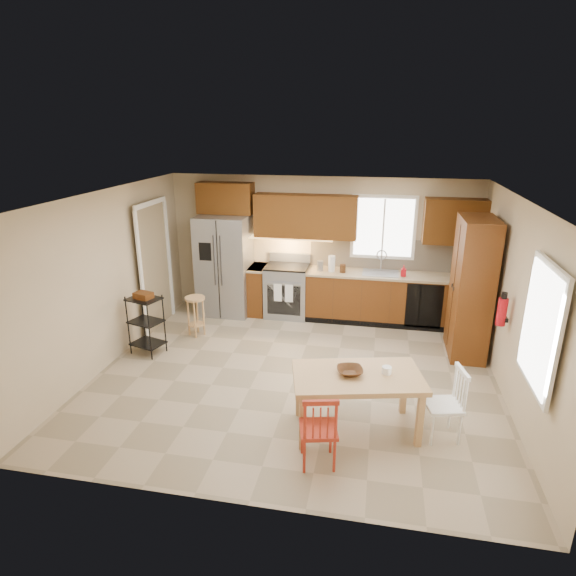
# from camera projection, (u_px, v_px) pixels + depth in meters

# --- Properties ---
(floor) EXTENTS (5.50, 5.50, 0.00)m
(floor) POSITION_uv_depth(u_px,v_px,m) (296.00, 375.00, 6.79)
(floor) COLOR tan
(floor) RESTS_ON ground
(ceiling) EXTENTS (5.50, 5.00, 0.02)m
(ceiling) POSITION_uv_depth(u_px,v_px,m) (297.00, 197.00, 5.98)
(ceiling) COLOR silver
(ceiling) RESTS_ON ground
(wall_back) EXTENTS (5.50, 0.02, 2.50)m
(wall_back) POSITION_uv_depth(u_px,v_px,m) (320.00, 247.00, 8.70)
(wall_back) COLOR #CCB793
(wall_back) RESTS_ON ground
(wall_front) EXTENTS (5.50, 0.02, 2.50)m
(wall_front) POSITION_uv_depth(u_px,v_px,m) (244.00, 387.00, 4.06)
(wall_front) COLOR #CCB793
(wall_front) RESTS_ON ground
(wall_left) EXTENTS (0.02, 5.00, 2.50)m
(wall_left) POSITION_uv_depth(u_px,v_px,m) (107.00, 279.00, 6.88)
(wall_left) COLOR #CCB793
(wall_left) RESTS_ON ground
(wall_right) EXTENTS (0.02, 5.00, 2.50)m
(wall_right) POSITION_uv_depth(u_px,v_px,m) (517.00, 306.00, 5.89)
(wall_right) COLOR #CCB793
(wall_right) RESTS_ON ground
(refrigerator) EXTENTS (0.92, 0.75, 1.82)m
(refrigerator) POSITION_uv_depth(u_px,v_px,m) (225.00, 265.00, 8.77)
(refrigerator) COLOR gray
(refrigerator) RESTS_ON floor
(range_stove) EXTENTS (0.76, 0.63, 0.92)m
(range_stove) POSITION_uv_depth(u_px,v_px,m) (287.00, 291.00, 8.77)
(range_stove) COLOR gray
(range_stove) RESTS_ON floor
(base_cabinet_narrow) EXTENTS (0.30, 0.60, 0.90)m
(base_cabinet_narrow) POSITION_uv_depth(u_px,v_px,m) (258.00, 290.00, 8.88)
(base_cabinet_narrow) COLOR #5B2C10
(base_cabinet_narrow) RESTS_ON floor
(base_cabinet_run) EXTENTS (2.92, 0.60, 0.90)m
(base_cabinet_run) POSITION_uv_depth(u_px,v_px,m) (390.00, 298.00, 8.45)
(base_cabinet_run) COLOR #5B2C10
(base_cabinet_run) RESTS_ON floor
(dishwasher) EXTENTS (0.60, 0.02, 0.78)m
(dishwasher) POSITION_uv_depth(u_px,v_px,m) (424.00, 306.00, 8.08)
(dishwasher) COLOR black
(dishwasher) RESTS_ON floor
(backsplash) EXTENTS (2.92, 0.03, 0.55)m
(backsplash) POSITION_uv_depth(u_px,v_px,m) (393.00, 254.00, 8.48)
(backsplash) COLOR beige
(backsplash) RESTS_ON wall_back
(upper_over_fridge) EXTENTS (1.00, 0.35, 0.55)m
(upper_over_fridge) POSITION_uv_depth(u_px,v_px,m) (225.00, 198.00, 8.57)
(upper_over_fridge) COLOR #613310
(upper_over_fridge) RESTS_ON wall_back
(upper_left_block) EXTENTS (1.80, 0.35, 0.75)m
(upper_left_block) POSITION_uv_depth(u_px,v_px,m) (305.00, 216.00, 8.40)
(upper_left_block) COLOR #613310
(upper_left_block) RESTS_ON wall_back
(upper_right_block) EXTENTS (1.00, 0.35, 0.75)m
(upper_right_block) POSITION_uv_depth(u_px,v_px,m) (455.00, 222.00, 7.95)
(upper_right_block) COLOR #613310
(upper_right_block) RESTS_ON wall_back
(window_back) EXTENTS (1.12, 0.04, 1.12)m
(window_back) POSITION_uv_depth(u_px,v_px,m) (383.00, 227.00, 8.36)
(window_back) COLOR white
(window_back) RESTS_ON wall_back
(sink) EXTENTS (0.62, 0.46, 0.16)m
(sink) POSITION_uv_depth(u_px,v_px,m) (380.00, 275.00, 8.35)
(sink) COLOR gray
(sink) RESTS_ON base_cabinet_run
(undercab_glow) EXTENTS (1.60, 0.30, 0.01)m
(undercab_glow) POSITION_uv_depth(u_px,v_px,m) (288.00, 238.00, 8.56)
(undercab_glow) COLOR #FFBF66
(undercab_glow) RESTS_ON wall_back
(soap_bottle) EXTENTS (0.09, 0.09, 0.19)m
(soap_bottle) POSITION_uv_depth(u_px,v_px,m) (404.00, 271.00, 8.15)
(soap_bottle) COLOR #AE0C14
(soap_bottle) RESTS_ON base_cabinet_run
(paper_towel) EXTENTS (0.12, 0.12, 0.28)m
(paper_towel) POSITION_uv_depth(u_px,v_px,m) (332.00, 264.00, 8.40)
(paper_towel) COLOR white
(paper_towel) RESTS_ON base_cabinet_run
(canister_steel) EXTENTS (0.11, 0.11, 0.18)m
(canister_steel) POSITION_uv_depth(u_px,v_px,m) (320.00, 266.00, 8.45)
(canister_steel) COLOR gray
(canister_steel) RESTS_ON base_cabinet_run
(canister_wood) EXTENTS (0.10, 0.10, 0.14)m
(canister_wood) POSITION_uv_depth(u_px,v_px,m) (343.00, 269.00, 8.36)
(canister_wood) COLOR #502A15
(canister_wood) RESTS_ON base_cabinet_run
(pantry) EXTENTS (0.50, 0.95, 2.10)m
(pantry) POSITION_uv_depth(u_px,v_px,m) (471.00, 288.00, 7.12)
(pantry) COLOR #5B2C10
(pantry) RESTS_ON floor
(fire_extinguisher) EXTENTS (0.12, 0.12, 0.36)m
(fire_extinguisher) POSITION_uv_depth(u_px,v_px,m) (502.00, 312.00, 6.10)
(fire_extinguisher) COLOR #AE0C14
(fire_extinguisher) RESTS_ON wall_right
(window_right) EXTENTS (0.04, 1.02, 1.32)m
(window_right) POSITION_uv_depth(u_px,v_px,m) (541.00, 327.00, 4.77)
(window_right) COLOR white
(window_right) RESTS_ON wall_right
(doorway) EXTENTS (0.04, 0.95, 2.10)m
(doorway) POSITION_uv_depth(u_px,v_px,m) (154.00, 268.00, 8.14)
(doorway) COLOR #8C7A59
(doorway) RESTS_ON wall_left
(dining_table) EXTENTS (1.58, 1.11, 0.70)m
(dining_table) POSITION_uv_depth(u_px,v_px,m) (356.00, 403.00, 5.47)
(dining_table) COLOR tan
(dining_table) RESTS_ON floor
(chair_red) EXTENTS (0.47, 0.47, 0.84)m
(chair_red) POSITION_uv_depth(u_px,v_px,m) (318.00, 428.00, 4.91)
(chair_red) COLOR #A72A19
(chair_red) RESTS_ON floor
(chair_white) EXTENTS (0.47, 0.47, 0.84)m
(chair_white) POSITION_uv_depth(u_px,v_px,m) (443.00, 404.00, 5.32)
(chair_white) COLOR white
(chair_white) RESTS_ON floor
(table_bowl) EXTENTS (0.35, 0.35, 0.07)m
(table_bowl) POSITION_uv_depth(u_px,v_px,m) (350.00, 374.00, 5.37)
(table_bowl) COLOR #502A15
(table_bowl) RESTS_ON dining_table
(table_jar) EXTENTS (0.12, 0.12, 0.11)m
(table_jar) POSITION_uv_depth(u_px,v_px,m) (387.00, 372.00, 5.37)
(table_jar) COLOR white
(table_jar) RESTS_ON dining_table
(bar_stool) EXTENTS (0.39, 0.39, 0.67)m
(bar_stool) POSITION_uv_depth(u_px,v_px,m) (196.00, 316.00, 7.96)
(bar_stool) COLOR tan
(bar_stool) RESTS_ON floor
(utility_cart) EXTENTS (0.55, 0.48, 0.93)m
(utility_cart) POSITION_uv_depth(u_px,v_px,m) (146.00, 325.00, 7.31)
(utility_cart) COLOR black
(utility_cart) RESTS_ON floor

